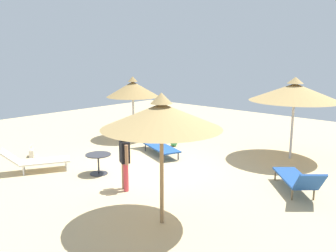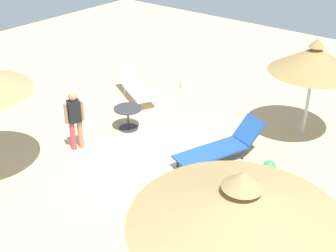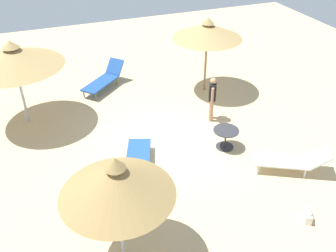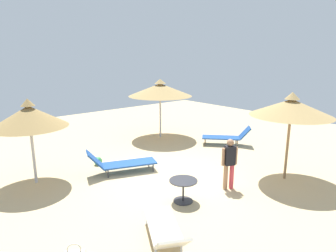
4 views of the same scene
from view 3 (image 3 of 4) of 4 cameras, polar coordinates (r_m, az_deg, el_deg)
The scene contains 11 objects.
ground at distance 11.32m, azimuth 0.43°, elevation -2.57°, with size 24.00×24.00×0.10m, color tan.
parasol_umbrella_edge at distance 13.29m, azimuth 6.10°, elevation 14.36°, with size 2.45×2.45×2.76m.
parasol_umbrella_front at distance 6.85m, azimuth -7.91°, elevation -8.39°, with size 2.20×2.20×2.61m.
parasol_umbrella_center at distance 12.06m, azimuth -22.76°, elevation 9.81°, with size 2.95×2.95×2.78m.
lounge_chair_near_right at distance 10.53m, azimuth 18.54°, elevation -4.97°, with size 1.45×1.99×0.76m.
lounge_chair_far_right at distance 9.91m, azimuth -4.77°, elevation -5.75°, with size 2.34×1.40×0.85m.
lounge_chair_near_left at distance 14.29m, azimuth -9.77°, elevation 7.20°, with size 1.85×1.94×0.85m.
person_standing_back at distance 11.98m, azimuth 6.81°, elevation 4.52°, with size 0.44×0.33×1.51m.
handbag at distance 9.43m, azimuth 20.76°, elevation -12.74°, with size 0.40×0.32×0.43m.
side_table_round at distance 10.95m, azimuth 8.87°, elevation -1.43°, with size 0.75×0.75×0.61m.
beach_ball at distance 9.72m, azimuth -10.96°, elevation -9.01°, with size 0.30×0.30×0.30m, color #338C4C.
Camera 3 is at (8.51, -3.34, 6.64)m, focal length 39.62 mm.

